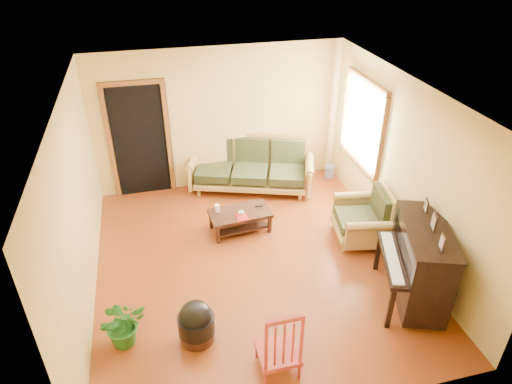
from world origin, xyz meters
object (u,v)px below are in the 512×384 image
object	(u,v)px
footstool	(196,326)
red_chair	(278,337)
piano	(420,265)
potted_plant	(123,323)
ceramic_crock	(330,172)
sofa	(251,166)
armchair	(361,215)
coffee_table	(240,221)

from	to	relation	value
footstool	red_chair	size ratio (longest dim) A/B	0.46
piano	potted_plant	bearing A→B (deg)	-163.31
piano	ceramic_crock	xyz separation A→B (m)	(0.16, 3.40, -0.45)
red_chair	piano	bearing A→B (deg)	16.22
ceramic_crock	sofa	bearing A→B (deg)	-178.03
armchair	sofa	bearing A→B (deg)	134.27
sofa	footstool	xyz separation A→B (m)	(-1.47, -3.34, -0.27)
coffee_table	ceramic_crock	size ratio (longest dim) A/B	3.98
sofa	ceramic_crock	world-z (taller)	sofa
armchair	red_chair	size ratio (longest dim) A/B	0.93
ceramic_crock	armchair	bearing A→B (deg)	-98.82
ceramic_crock	potted_plant	xyz separation A→B (m)	(-3.92, -3.23, 0.18)
ceramic_crock	piano	bearing A→B (deg)	-92.62
coffee_table	piano	size ratio (longest dim) A/B	0.75
piano	ceramic_crock	bearing A→B (deg)	106.66
footstool	potted_plant	world-z (taller)	potted_plant
armchair	footstool	bearing A→B (deg)	-142.89
potted_plant	sofa	bearing A→B (deg)	53.95
sofa	potted_plant	bearing A→B (deg)	-107.03
red_chair	coffee_table	bearing A→B (deg)	86.30
coffee_table	armchair	bearing A→B (deg)	-20.73
coffee_table	red_chair	xyz separation A→B (m)	(-0.15, -2.71, 0.31)
piano	red_chair	xyz separation A→B (m)	(-2.09, -0.62, -0.09)
coffee_table	potted_plant	distance (m)	2.65
coffee_table	red_chair	size ratio (longest dim) A/B	1.00
armchair	coffee_table	bearing A→B (deg)	169.46
sofa	coffee_table	world-z (taller)	sofa
armchair	potted_plant	bearing A→B (deg)	-150.84
red_chair	potted_plant	bearing A→B (deg)	154.20
sofa	red_chair	distance (m)	4.02
piano	potted_plant	world-z (taller)	piano
piano	red_chair	size ratio (longest dim) A/B	1.33
coffee_table	armchair	world-z (taller)	armchair
armchair	red_chair	distance (m)	2.81
piano	footstool	world-z (taller)	piano
armchair	footstool	world-z (taller)	armchair
piano	potted_plant	xyz separation A→B (m)	(-3.77, 0.17, -0.27)
piano	footstool	bearing A→B (deg)	-160.81
potted_plant	armchair	bearing A→B (deg)	18.96
sofa	armchair	xyz separation A→B (m)	(1.31, -1.93, -0.03)
red_chair	potted_plant	distance (m)	1.86
red_chair	potted_plant	world-z (taller)	red_chair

